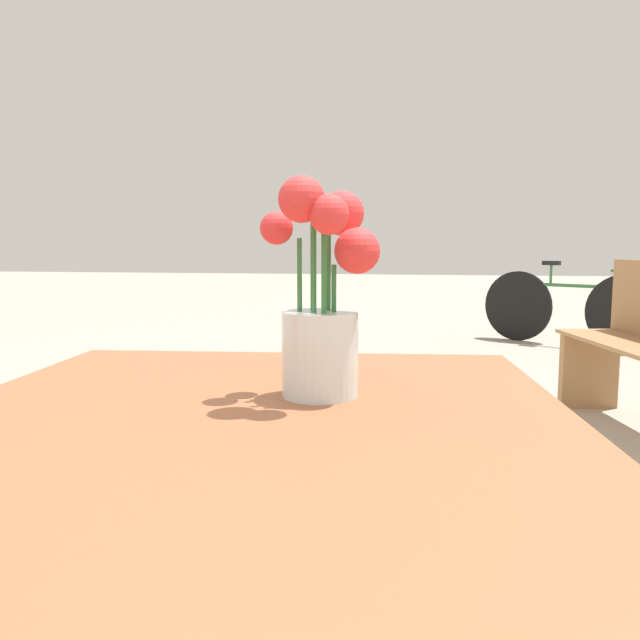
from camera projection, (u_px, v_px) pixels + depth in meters
table_front at (247, 489)px, 0.79m from camera, size 0.94×1.06×0.71m
flower_vase at (322, 311)px, 0.88m from camera, size 0.17×0.16×0.31m
bicycle at (569, 308)px, 5.79m from camera, size 1.43×0.92×0.79m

